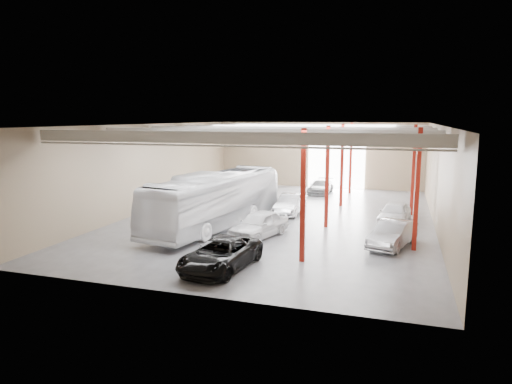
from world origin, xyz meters
The scene contains 8 objects.
depot_shell centered at (0.13, 0.48, 4.98)m, with size 22.12×32.12×7.06m.
coach_bus centered at (-3.50, -4.18, 1.91)m, with size 3.21×13.73×3.82m, color white.
black_sedan centered at (0.18, -12.46, 0.77)m, with size 2.55×5.52×1.54m, color black.
car_row_a centered at (0.17, -6.00, 0.83)m, with size 1.96×4.88×1.66m, color white.
car_row_b centered at (0.41, 1.50, 0.77)m, with size 1.63×4.69×1.54m, color #B7B7BC.
car_row_c centered at (1.03, 12.00, 0.68)m, with size 1.90×4.69×1.36m, color slate.
car_right_near centered at (8.30, -5.67, 0.77)m, with size 1.64×4.69×1.55m, color #A2A1A6.
car_right_far centered at (8.30, 0.34, 0.80)m, with size 1.88×4.68×1.59m, color white.
Camera 1 is at (8.53, -32.89, 7.55)m, focal length 32.00 mm.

